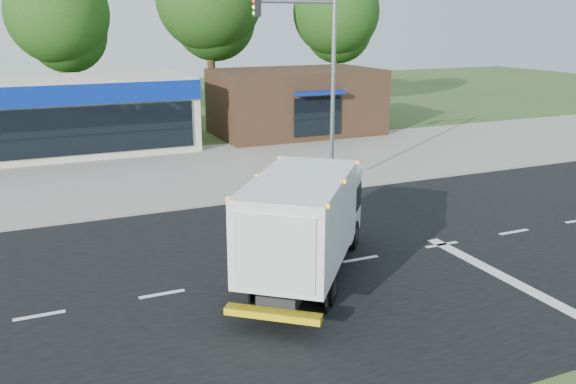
# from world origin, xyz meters

# --- Properties ---
(ground) EXTENTS (120.00, 120.00, 0.00)m
(ground) POSITION_xyz_m (0.00, 0.00, 0.00)
(ground) COLOR #385123
(ground) RESTS_ON ground
(road_asphalt) EXTENTS (60.00, 14.00, 0.02)m
(road_asphalt) POSITION_xyz_m (0.00, 0.00, 0.00)
(road_asphalt) COLOR black
(road_asphalt) RESTS_ON ground
(sidewalk) EXTENTS (60.00, 2.40, 0.12)m
(sidewalk) POSITION_xyz_m (0.00, 8.20, 0.06)
(sidewalk) COLOR gray
(sidewalk) RESTS_ON ground
(parking_apron) EXTENTS (60.00, 9.00, 0.02)m
(parking_apron) POSITION_xyz_m (0.00, 14.00, 0.01)
(parking_apron) COLOR gray
(parking_apron) RESTS_ON ground
(lane_markings) EXTENTS (55.20, 7.00, 0.01)m
(lane_markings) POSITION_xyz_m (1.35, -1.35, 0.02)
(lane_markings) COLOR silver
(lane_markings) RESTS_ON road_asphalt
(ems_box_truck) EXTENTS (6.02, 6.79, 3.09)m
(ems_box_truck) POSITION_xyz_m (-2.08, -0.55, 1.78)
(ems_box_truck) COLOR black
(ems_box_truck) RESTS_ON ground
(emergency_worker) EXTENTS (0.72, 0.65, 1.77)m
(emergency_worker) POSITION_xyz_m (-3.03, -1.00, 0.87)
(emergency_worker) COLOR tan
(emergency_worker) RESTS_ON ground
(retail_strip_mall) EXTENTS (18.00, 6.20, 4.00)m
(retail_strip_mall) POSITION_xyz_m (-9.00, 19.93, 2.01)
(retail_strip_mall) COLOR beige
(retail_strip_mall) RESTS_ON ground
(brown_storefront) EXTENTS (10.00, 6.70, 4.00)m
(brown_storefront) POSITION_xyz_m (7.00, 19.98, 2.00)
(brown_storefront) COLOR #382316
(brown_storefront) RESTS_ON ground
(traffic_signal_pole) EXTENTS (3.51, 0.25, 8.00)m
(traffic_signal_pole) POSITION_xyz_m (2.35, 7.60, 4.92)
(traffic_signal_pole) COLOR gray
(traffic_signal_pole) RESTS_ON ground
(background_trees) EXTENTS (36.77, 7.39, 12.10)m
(background_trees) POSITION_xyz_m (-0.85, 28.16, 7.38)
(background_trees) COLOR #332114
(background_trees) RESTS_ON ground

